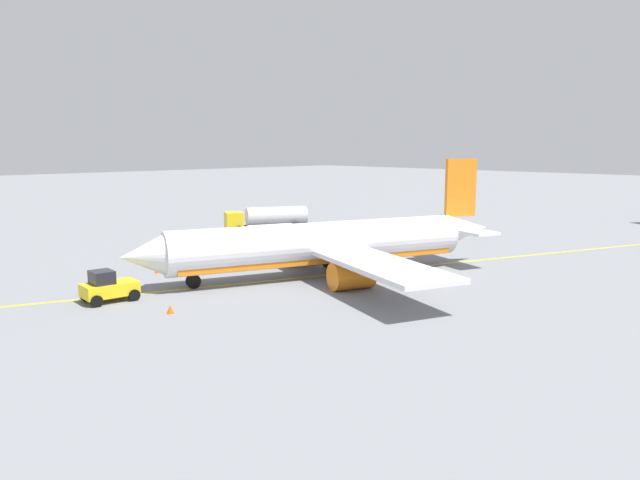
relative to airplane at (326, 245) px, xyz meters
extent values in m
plane|color=slate|center=(0.50, -0.18, -2.56)|extent=(400.00, 400.00, 0.00)
cylinder|color=white|center=(0.50, -0.18, 0.17)|extent=(24.85, 11.72, 3.46)
cube|color=orange|center=(0.50, -0.18, -0.78)|extent=(23.32, 10.67, 0.97)
cone|color=white|center=(13.66, -4.88, 0.17)|extent=(4.41, 4.30, 3.32)
cone|color=white|center=(-13.31, 4.76, 0.52)|extent=(5.60, 4.42, 2.94)
cube|color=orange|center=(-12.66, 4.52, 4.30)|extent=(3.13, 1.42, 5.20)
cube|color=white|center=(-12.66, 4.52, 0.57)|extent=(5.09, 8.72, 0.24)
cube|color=white|center=(-0.44, 0.16, -0.26)|extent=(14.58, 29.77, 0.36)
cylinder|color=orange|center=(2.06, 4.78, -1.51)|extent=(3.72, 3.05, 2.10)
cylinder|color=orange|center=(-1.44, -5.01, -1.51)|extent=(3.72, 3.05, 2.10)
cylinder|color=#4C4C51|center=(10.37, -3.71, -1.43)|extent=(0.24, 0.24, 1.14)
cylinder|color=black|center=(10.37, -3.71, -2.01)|extent=(1.17, 0.75, 1.10)
cylinder|color=#4C4C51|center=(-0.51, 2.94, -1.43)|extent=(0.24, 0.24, 1.14)
cylinder|color=black|center=(-0.51, 2.94, -2.01)|extent=(1.17, 0.75, 1.10)
cylinder|color=#4C4C51|center=(-2.26, -1.95, -1.43)|extent=(0.24, 0.24, 1.14)
cylinder|color=black|center=(-2.26, -1.95, -2.01)|extent=(1.17, 0.75, 1.10)
cube|color=#2D2D33|center=(-13.05, -22.58, -1.86)|extent=(10.32, 6.85, 0.30)
cube|color=yellow|center=(-8.81, -24.71, -0.91)|extent=(2.86, 3.04, 2.00)
cube|color=black|center=(-8.00, -25.11, -0.51)|extent=(1.04, 1.86, 0.90)
cylinder|color=silver|center=(-13.58, -22.31, -0.56)|extent=(7.73, 5.42, 2.30)
cylinder|color=black|center=(-8.60, -23.41, -2.01)|extent=(1.14, 0.81, 1.10)
cylinder|color=black|center=(-9.72, -25.65, -2.01)|extent=(1.14, 0.81, 1.10)
cylinder|color=black|center=(-14.83, -20.29, -2.01)|extent=(1.14, 0.81, 1.10)
cylinder|color=black|center=(-15.95, -22.52, -2.01)|extent=(1.14, 0.81, 1.10)
cube|color=yellow|center=(16.53, -4.52, -1.71)|extent=(3.75, 2.28, 0.90)
cube|color=black|center=(17.03, -4.56, -0.81)|extent=(1.52, 1.71, 0.90)
cylinder|color=black|center=(15.16, -5.41, -2.16)|extent=(0.82, 0.36, 0.80)
cylinder|color=black|center=(15.31, -3.42, -2.16)|extent=(0.82, 0.36, 0.80)
cylinder|color=black|center=(17.75, -5.62, -2.16)|extent=(0.82, 0.36, 0.80)
cylinder|color=black|center=(17.91, -3.62, -2.16)|extent=(0.82, 0.36, 0.80)
cube|color=navy|center=(-4.69, -15.61, -2.13)|extent=(0.44, 0.52, 0.85)
cube|color=yellow|center=(-4.69, -15.61, -1.41)|extent=(0.50, 0.60, 0.60)
sphere|color=tan|center=(-4.69, -15.61, -0.97)|extent=(0.24, 0.24, 0.24)
cone|color=#F2590F|center=(15.20, 1.17, -2.28)|extent=(0.50, 0.50, 0.56)
cone|color=#F2590F|center=(9.41, -10.61, -2.20)|extent=(0.64, 0.64, 0.71)
cube|color=yellow|center=(0.50, -0.18, -2.55)|extent=(82.53, 29.74, 0.01)
camera|label=1|loc=(34.49, 34.61, 8.07)|focal=33.89mm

